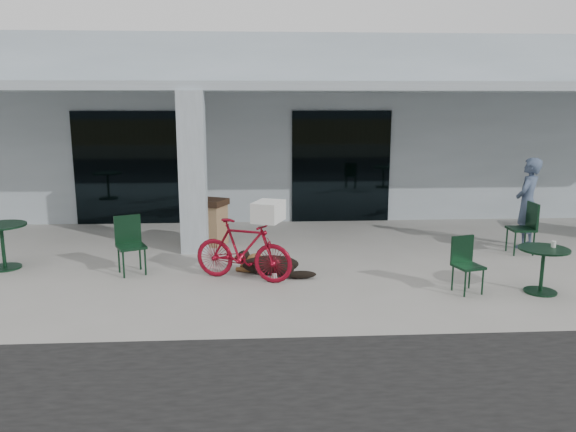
{
  "coord_description": "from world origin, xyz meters",
  "views": [
    {
      "loc": [
        -0.29,
        -8.58,
        2.93
      ],
      "look_at": [
        0.26,
        0.78,
        1.0
      ],
      "focal_mm": 35.0,
      "sensor_mm": 36.0,
      "label": 1
    }
  ],
  "objects": [
    {
      "name": "bicycle",
      "position": [
        -0.51,
        0.4,
        0.51
      ],
      "size": [
        1.77,
        1.1,
        1.03
      ],
      "primitive_type": "imported",
      "rotation": [
        0.0,
        0.0,
        1.18
      ],
      "color": "maroon",
      "rests_on": "ground"
    },
    {
      "name": "storefront_glass_right",
      "position": [
        1.8,
        4.98,
        1.35
      ],
      "size": [
        2.4,
        0.06,
        2.7
      ],
      "primitive_type": "cube",
      "color": "black",
      "rests_on": "ground"
    },
    {
      "name": "cafe_table_far",
      "position": [
        4.12,
        -0.5,
        0.36
      ],
      "size": [
        0.94,
        0.94,
        0.71
      ],
      "primitive_type": null,
      "rotation": [
        0.0,
        0.0,
        -0.28
      ],
      "color": "#11311D",
      "rests_on": "ground"
    },
    {
      "name": "building",
      "position": [
        0.0,
        8.5,
        2.25
      ],
      "size": [
        22.0,
        7.0,
        4.5
      ],
      "primitive_type": "cube",
      "color": "silver",
      "rests_on": "ground"
    },
    {
      "name": "ground",
      "position": [
        0.0,
        0.0,
        0.0
      ],
      "size": [
        80.0,
        80.0,
        0.0
      ],
      "primitive_type": "plane",
      "color": "#A09D97",
      "rests_on": "ground"
    },
    {
      "name": "cup_on_table",
      "position": [
        4.3,
        -0.45,
        0.76
      ],
      "size": [
        0.09,
        0.09,
        0.1
      ],
      "primitive_type": "cylinder",
      "rotation": [
        0.0,
        0.0,
        -0.28
      ],
      "color": "white",
      "rests_on": "cafe_table_far"
    },
    {
      "name": "cafe_chair_near",
      "position": [
        -2.43,
        0.85,
        0.5
      ],
      "size": [
        0.62,
        0.64,
        1.0
      ],
      "primitive_type": null,
      "rotation": [
        0.0,
        0.0,
        0.43
      ],
      "color": "#11311D",
      "rests_on": "ground"
    },
    {
      "name": "column",
      "position": [
        -1.5,
        2.3,
        1.56
      ],
      "size": [
        0.5,
        0.5,
        3.12
      ],
      "primitive_type": "cube",
      "color": "silver",
      "rests_on": "ground"
    },
    {
      "name": "storefront_glass_left",
      "position": [
        -3.2,
        4.98,
        1.35
      ],
      "size": [
        2.8,
        0.06,
        2.7
      ],
      "primitive_type": "cube",
      "color": "black",
      "rests_on": "ground"
    },
    {
      "name": "person",
      "position": [
        5.16,
        2.2,
        0.91
      ],
      "size": [
        0.78,
        0.78,
        1.83
      ],
      "primitive_type": "imported",
      "rotation": [
        0.0,
        0.0,
        3.93
      ],
      "color": "#42526F",
      "rests_on": "ground"
    },
    {
      "name": "dog",
      "position": [
        -0.05,
        0.7,
        0.19
      ],
      "size": [
        1.18,
        0.8,
        0.37
      ],
      "primitive_type": null,
      "rotation": [
        0.0,
        0.0,
        -0.42
      ],
      "color": "black",
      "rests_on": "ground"
    },
    {
      "name": "laundry_basket",
      "position": [
        -0.09,
        0.23,
        1.19
      ],
      "size": [
        0.58,
        0.66,
        0.32
      ],
      "primitive_type": "cube",
      "rotation": [
        0.0,
        0.0,
        1.18
      ],
      "color": "white",
      "rests_on": "bicycle"
    },
    {
      "name": "cafe_chair_far_a",
      "position": [
        2.98,
        -0.44,
        0.44
      ],
      "size": [
        0.5,
        0.52,
        0.87
      ],
      "primitive_type": null,
      "rotation": [
        0.0,
        0.0,
        0.28
      ],
      "color": "#11311D",
      "rests_on": "ground"
    },
    {
      "name": "cafe_chair_far_b",
      "position": [
        4.85,
        1.75,
        0.5
      ],
      "size": [
        0.51,
        0.46,
        1.01
      ],
      "primitive_type": null,
      "rotation": [
        0.0,
        0.0,
        -1.59
      ],
      "color": "#11311D",
      "rests_on": "ground"
    },
    {
      "name": "overhang",
      "position": [
        0.0,
        3.6,
        3.21
      ],
      "size": [
        22.0,
        2.8,
        0.18
      ],
      "primitive_type": "cube",
      "color": "silver",
      "rests_on": "column"
    },
    {
      "name": "cafe_table_near",
      "position": [
        -4.77,
        1.31,
        0.4
      ],
      "size": [
        0.92,
        0.92,
        0.8
      ],
      "primitive_type": null,
      "rotation": [
        0.0,
        0.0,
        -0.08
      ],
      "color": "#11311D",
      "rests_on": "ground"
    },
    {
      "name": "trash_receptacle",
      "position": [
        -1.2,
        2.8,
        0.48
      ],
      "size": [
        0.74,
        0.74,
        0.95
      ],
      "primitive_type": null,
      "rotation": [
        0.0,
        0.0,
        -0.43
      ],
      "color": "#92704C",
      "rests_on": "ground"
    },
    {
      "name": "cup_near_dog",
      "position": [
        0.01,
        0.38,
        0.05
      ],
      "size": [
        0.11,
        0.11,
        0.1
      ],
      "primitive_type": "cylinder",
      "rotation": [
        0.0,
        0.0,
        0.41
      ],
      "color": "white",
      "rests_on": "ground"
    }
  ]
}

